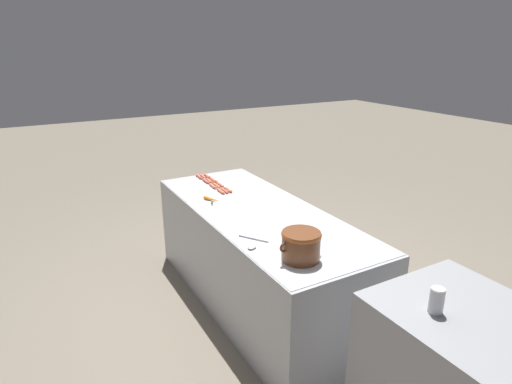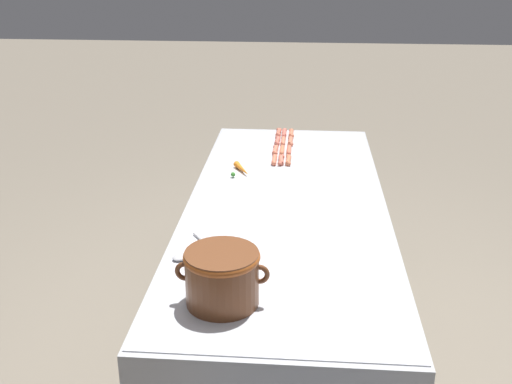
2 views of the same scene
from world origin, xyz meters
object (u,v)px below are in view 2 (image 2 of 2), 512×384
hot_dog_1 (290,141)px  hot_dog_3 (288,160)px  hot_dog_11 (274,160)px  carrot (242,170)px  hot_dog_7 (281,160)px  serving_spoon (190,253)px  bean_pot (222,275)px  hot_dog_10 (275,150)px  hot_dog_5 (283,141)px  hot_dog_8 (279,132)px  hot_dog_6 (282,150)px  hot_dog_4 (284,133)px  hot_dog_2 (289,150)px  hot_dog_9 (277,141)px

hot_dog_1 → hot_dog_3: 0.33m
hot_dog_11 → carrot: size_ratio=0.78×
hot_dog_11 → hot_dog_7: bearing=178.9°
serving_spoon → hot_dog_3: bearing=-107.6°
bean_pot → hot_dog_10: bearing=-93.6°
hot_dog_7 → hot_dog_11: 0.04m
hot_dog_11 → bean_pot: bean_pot is taller
hot_dog_5 → hot_dog_8: bearing=-78.6°
hot_dog_8 → hot_dog_6: bearing=95.8°
hot_dog_6 → hot_dog_4: bearing=-90.1°
hot_dog_1 → hot_dog_7: 0.33m
hot_dog_4 → hot_dog_5: (0.00, 0.16, 0.00)m
hot_dog_4 → carrot: size_ratio=0.78×
hot_dog_10 → bean_pot: 1.52m
hot_dog_2 → hot_dog_7: (0.04, 0.17, 0.00)m
hot_dog_3 → carrot: bearing=36.9°
hot_dog_4 → serving_spoon: bearing=79.2°
hot_dog_2 → hot_dog_9: bearing=-66.4°
serving_spoon → hot_dog_2: bearing=-105.3°
hot_dog_9 → carrot: size_ratio=0.78×
hot_dog_2 → hot_dog_11: size_ratio=1.00×
carrot → hot_dog_5: bearing=-110.7°
hot_dog_3 → hot_dog_4: size_ratio=1.00×
hot_dog_11 → hot_dog_10: bearing=-88.9°
hot_dog_9 → hot_dog_1: bearing=178.1°
serving_spoon → carrot: (-0.10, -0.88, 0.01)m
hot_dog_2 → hot_dog_8: bearing=-77.7°
hot_dog_11 → hot_dog_2: bearing=-113.2°
hot_dog_1 → hot_dog_3: size_ratio=1.00×
hot_dog_1 → hot_dog_10: bearing=64.9°
hot_dog_10 → hot_dog_1: bearing=-115.1°
hot_dog_4 → hot_dog_8: bearing=-10.0°
hot_dog_8 → hot_dog_9: 0.16m
hot_dog_11 → hot_dog_1: bearing=-102.9°
hot_dog_8 → hot_dog_3: bearing=98.4°
hot_dog_2 → hot_dog_5: (0.04, -0.16, 0.00)m
hot_dog_2 → hot_dog_8: size_ratio=1.00×
hot_dog_1 → hot_dog_4: 0.17m
hot_dog_7 → hot_dog_10: size_ratio=1.00×
hot_dog_4 → bean_pot: (0.13, 1.84, 0.09)m
hot_dog_8 → bean_pot: size_ratio=0.44×
hot_dog_8 → hot_dog_11: 0.50m
hot_dog_11 → carrot: bearing=47.6°
serving_spoon → bean_pot: bearing=117.6°
hot_dog_3 → carrot: carrot is taller
hot_dog_3 → bean_pot: 1.37m
hot_dog_4 → hot_dog_6: 0.33m
hot_dog_7 → bean_pot: (0.13, 1.35, 0.09)m
hot_dog_2 → serving_spoon: 1.26m
hot_dog_6 → hot_dog_7: same height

